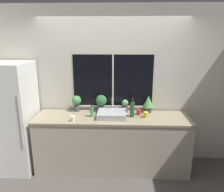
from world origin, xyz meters
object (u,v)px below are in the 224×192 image
object	(u,v)px
sink	(112,114)
potted_plant_far_left	(77,102)
mug_yellow	(146,115)
potted_plant_center_left	(101,102)
mug_white	(73,119)
refrigerator	(13,118)
mug_red	(139,112)
soap_bottle	(92,112)
potted_plant_far_right	(148,103)
potted_plant_center_right	(125,106)
bottle_tall	(132,109)

from	to	relation	value
sink	potted_plant_far_left	world-z (taller)	potted_plant_far_left
sink	potted_plant_far_left	xyz separation A→B (m)	(-0.62, 0.25, 0.13)
potted_plant_far_left	mug_yellow	world-z (taller)	potted_plant_far_left
potted_plant_center_left	mug_white	xyz separation A→B (m)	(-0.40, -0.46, -0.14)
refrigerator	mug_yellow	world-z (taller)	refrigerator
refrigerator	mug_red	bearing A→B (deg)	3.97
refrigerator	soap_bottle	xyz separation A→B (m)	(1.30, 0.02, 0.11)
potted_plant_far_left	mug_yellow	distance (m)	1.20
mug_white	sink	bearing A→B (deg)	19.48
potted_plant_far_right	soap_bottle	distance (m)	0.97
potted_plant_center_left	mug_white	bearing A→B (deg)	-131.05
potted_plant_center_left	mug_red	world-z (taller)	potted_plant_center_left
potted_plant_far_right	potted_plant_far_left	bearing A→B (deg)	180.00
sink	mug_red	xyz separation A→B (m)	(0.44, 0.12, -0.00)
potted_plant_far_left	mug_white	size ratio (longest dim) A/B	3.56
mug_white	soap_bottle	bearing A→B (deg)	36.72
sink	potted_plant_center_right	distance (m)	0.34
potted_plant_center_right	mug_yellow	world-z (taller)	potted_plant_center_right
refrigerator	mug_yellow	bearing A→B (deg)	0.60
mug_white	mug_yellow	size ratio (longest dim) A/B	0.86
mug_red	potted_plant_far_left	bearing A→B (deg)	172.87
potted_plant_center_left	mug_yellow	size ratio (longest dim) A/B	3.23
potted_plant_far_right	mug_white	distance (m)	1.29
sink	soap_bottle	size ratio (longest dim) A/B	2.23
potted_plant_center_right	potted_plant_far_right	xyz separation A→B (m)	(0.39, -0.00, 0.05)
sink	mug_white	xyz separation A→B (m)	(-0.59, -0.21, -0.01)
bottle_tall	mug_white	bearing A→B (deg)	-166.13
refrigerator	potted_plant_far_left	world-z (taller)	refrigerator
bottle_tall	mug_red	xyz separation A→B (m)	(0.12, 0.10, -0.09)
refrigerator	mug_white	distance (m)	1.05
mug_red	mug_white	distance (m)	1.09
potted_plant_center_left	bottle_tall	size ratio (longest dim) A/B	0.94
sink	mug_yellow	bearing A→B (deg)	-0.37
potted_plant_center_right	potted_plant_far_right	world-z (taller)	potted_plant_far_right
potted_plant_center_right	mug_white	world-z (taller)	potted_plant_center_right
potted_plant_center_right	sink	bearing A→B (deg)	-130.99
potted_plant_center_right	mug_yellow	bearing A→B (deg)	-37.64
potted_plant_far_left	sink	bearing A→B (deg)	-22.00
sink	bottle_tall	world-z (taller)	bottle_tall
bottle_tall	mug_red	distance (m)	0.18
mug_white	refrigerator	bearing A→B (deg)	169.93
refrigerator	potted_plant_center_left	distance (m)	1.47
potted_plant_far_left	bottle_tall	size ratio (longest dim) A/B	0.89
potted_plant_far_left	potted_plant_far_right	world-z (taller)	potted_plant_far_right
potted_plant_far_left	bottle_tall	distance (m)	0.97
potted_plant_far_left	bottle_tall	world-z (taller)	bottle_tall
sink	mug_white	size ratio (longest dim) A/B	5.86
potted_plant_far_right	sink	bearing A→B (deg)	-157.76
potted_plant_center_right	mug_yellow	xyz separation A→B (m)	(0.33, -0.25, -0.07)
potted_plant_far_left	potted_plant_far_right	distance (m)	1.23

